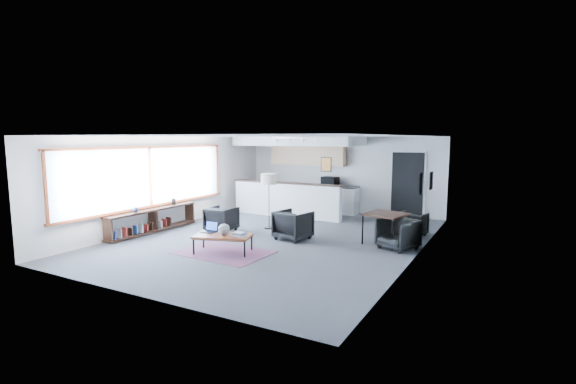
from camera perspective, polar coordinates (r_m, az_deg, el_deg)
The scene contains 21 objects.
room at distance 10.54m, azimuth -1.64°, elevation 0.57°, with size 7.02×9.02×2.62m.
window at distance 11.99m, azimuth -18.36°, elevation 1.77°, with size 0.10×5.95×1.66m.
console at distance 11.92m, azimuth -18.13°, elevation -3.74°, with size 0.35×3.00×0.80m.
kitchenette at distance 14.34m, azimuth 1.67°, elevation 2.69°, with size 4.20×1.96×2.60m.
doorway at distance 13.86m, azimuth 16.05°, elevation 0.99°, with size 1.10×0.12×2.15m.
track_light at distance 12.67m, azimuth 1.06°, elevation 7.28°, with size 1.60×0.07×0.15m.
wall_art_lower at distance 9.66m, azimuth 17.69°, elevation 1.10°, with size 0.03×0.38×0.48m.
wall_art_upper at distance 10.94m, azimuth 18.98°, elevation 1.48°, with size 0.03×0.34×0.44m.
kilim_rug at distance 9.54m, azimuth -8.83°, elevation -8.17°, with size 2.10×1.48×0.01m.
coffee_table at distance 9.45m, azimuth -8.87°, elevation -5.99°, with size 1.40×1.04×0.41m.
laptop at distance 9.78m, azimuth -10.56°, elevation -4.98°, with size 0.34×0.28×0.23m.
ceramic_pot at distance 9.35m, azimuth -8.75°, elevation -5.10°, with size 0.26×0.26×0.26m.
book_stack at distance 9.28m, azimuth -6.67°, elevation -5.74°, with size 0.29×0.23×0.09m.
coaster at distance 9.20m, azimuth -9.03°, elevation -6.13°, with size 0.12×0.12×0.01m.
armchair_left at distance 11.60m, azimuth -9.07°, elevation -3.52°, with size 0.73×0.68×0.75m, color black.
armchair_right at distance 10.56m, azimuth 0.71°, elevation -4.34°, with size 0.79×0.74×0.81m, color black.
floor_lamp at distance 11.69m, azimuth -2.64°, elevation 1.50°, with size 0.56×0.56×1.56m.
dining_table at distance 10.32m, azimuth 13.22°, elevation -3.23°, with size 1.06×1.06×0.75m.
dining_chair_near at distance 9.99m, azimuth 14.80°, elevation -5.69°, with size 0.65×0.61×0.67m, color black.
dining_chair_far at distance 11.38m, azimuth 16.55°, elevation -4.34°, with size 0.58×0.54×0.60m, color black.
microwave at distance 14.38m, azimuth 5.77°, elevation 1.62°, with size 0.55×0.30×0.37m, color black.
Camera 1 is at (5.26, -9.04, 2.55)m, focal length 26.00 mm.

